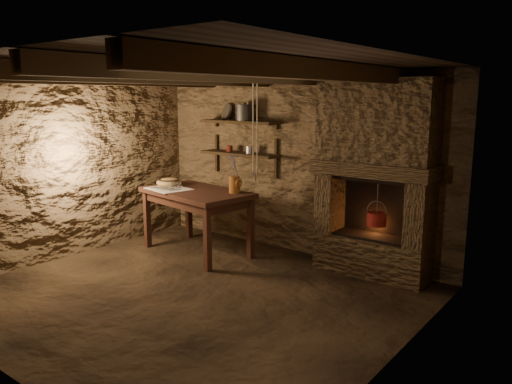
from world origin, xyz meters
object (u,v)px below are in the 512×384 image
Objects in this scene: red_pot at (377,218)px; wooden_bowl at (169,182)px; work_table at (197,219)px; stoneware_jug at (235,176)px; iron_stockpot at (245,113)px.

wooden_bowl is at bearing -168.55° from red_pot.
stoneware_jug is (0.53, 0.16, 0.62)m from work_table.
iron_stockpot is at bearing 40.70° from wooden_bowl.
iron_stockpot reaches higher than red_pot.
wooden_bowl is 1.33× the size of iron_stockpot.
iron_stockpot is at bearing 176.66° from red_pot.
stoneware_jug is at bearing -63.77° from iron_stockpot.
red_pot is (2.88, 0.58, -0.20)m from wooden_bowl.
work_table is 1.60m from iron_stockpot.
iron_stockpot is 0.50× the size of red_pot.
wooden_bowl is (-1.10, -0.13, -0.18)m from stoneware_jug.
iron_stockpot is (0.82, 0.70, 0.96)m from wooden_bowl.
red_pot is at bearing -3.34° from iron_stockpot.
red_pot is at bearing -8.47° from stoneware_jug.
stoneware_jug is 1.12m from wooden_bowl.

